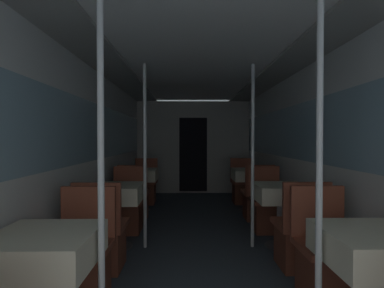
{
  "coord_description": "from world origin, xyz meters",
  "views": [
    {
      "loc": [
        -0.13,
        -1.06,
        1.26
      ],
      "look_at": [
        -0.08,
        2.44,
        1.2
      ],
      "focal_mm": 28.0,
      "sensor_mm": 36.0,
      "label": 1
    }
  ],
  "objects_px": {
    "dining_table_left_1": "(117,195)",
    "dining_table_left_2": "(140,176)",
    "support_pole_left_0": "(101,174)",
    "support_pole_left_1": "(145,156)",
    "dining_table_right_0": "(375,252)",
    "chair_left_far_1": "(127,211)",
    "chair_right_near_1": "(299,240)",
    "dining_table_left_0": "(44,254)",
    "chair_left_far_2": "(145,189)",
    "dining_table_right_1": "(280,195)",
    "chair_right_far_1": "(267,211)",
    "chair_left_near_1": "(102,241)",
    "chair_right_far_0": "(327,265)",
    "support_pole_right_0": "(319,173)",
    "chair_left_near_2": "(134,202)",
    "dining_table_right_2": "(249,176)",
    "support_pole_right_1": "(253,156)",
    "chair_right_far_2": "(243,189)",
    "chair_left_far_0": "(81,267)",
    "chair_right_near_2": "(257,202)"
  },
  "relations": [
    {
      "from": "dining_table_left_1",
      "to": "dining_table_left_2",
      "type": "bearing_deg",
      "value": 90.0
    },
    {
      "from": "support_pole_left_0",
      "to": "dining_table_left_2",
      "type": "xyz_separation_m",
      "value": [
        -0.33,
        3.51,
        -0.46
      ]
    },
    {
      "from": "support_pole_left_1",
      "to": "dining_table_right_0",
      "type": "height_order",
      "value": "support_pole_left_1"
    },
    {
      "from": "chair_left_far_1",
      "to": "chair_right_near_1",
      "type": "bearing_deg",
      "value": 148.12
    },
    {
      "from": "dining_table_left_0",
      "to": "dining_table_right_0",
      "type": "distance_m",
      "value": 1.9
    },
    {
      "from": "chair_left_far_2",
      "to": "dining_table_right_1",
      "type": "xyz_separation_m",
      "value": [
        1.9,
        -2.35,
        0.33
      ]
    },
    {
      "from": "dining_table_left_1",
      "to": "chair_right_far_1",
      "type": "bearing_deg",
      "value": 17.27
    },
    {
      "from": "support_pole_left_1",
      "to": "dining_table_right_1",
      "type": "height_order",
      "value": "support_pole_left_1"
    },
    {
      "from": "chair_left_near_1",
      "to": "chair_right_far_0",
      "type": "xyz_separation_m",
      "value": [
        1.9,
        -0.57,
        0.0
      ]
    },
    {
      "from": "chair_left_far_1",
      "to": "support_pole_left_1",
      "type": "height_order",
      "value": "support_pole_left_1"
    },
    {
      "from": "chair_left_far_1",
      "to": "chair_right_far_0",
      "type": "height_order",
      "value": "same"
    },
    {
      "from": "support_pole_right_0",
      "to": "chair_left_near_1",
      "type": "bearing_deg",
      "value": 143.66
    },
    {
      "from": "chair_left_near_2",
      "to": "dining_table_right_2",
      "type": "relative_size",
      "value": 1.19
    },
    {
      "from": "dining_table_left_1",
      "to": "chair_left_far_2",
      "type": "xyz_separation_m",
      "value": [
        0.0,
        2.35,
        -0.33
      ]
    },
    {
      "from": "dining_table_right_0",
      "to": "chair_right_far_1",
      "type": "bearing_deg",
      "value": 90.0
    },
    {
      "from": "support_pole_right_1",
      "to": "chair_right_far_1",
      "type": "bearing_deg",
      "value": 61.07
    },
    {
      "from": "dining_table_left_2",
      "to": "chair_right_far_1",
      "type": "relative_size",
      "value": 0.84
    },
    {
      "from": "chair_left_near_1",
      "to": "dining_table_right_2",
      "type": "xyz_separation_m",
      "value": [
        1.9,
        2.35,
        0.33
      ]
    },
    {
      "from": "support_pole_left_0",
      "to": "chair_left_near_2",
      "type": "xyz_separation_m",
      "value": [
        -0.33,
        2.91,
        -0.79
      ]
    },
    {
      "from": "support_pole_left_0",
      "to": "chair_right_near_1",
      "type": "xyz_separation_m",
      "value": [
        1.58,
        1.16,
        -0.79
      ]
    },
    {
      "from": "dining_table_right_0",
      "to": "chair_right_far_2",
      "type": "height_order",
      "value": "chair_right_far_2"
    },
    {
      "from": "dining_table_right_1",
      "to": "dining_table_left_2",
      "type": "bearing_deg",
      "value": 137.38
    },
    {
      "from": "chair_right_far_1",
      "to": "chair_right_far_2",
      "type": "bearing_deg",
      "value": -90.0
    },
    {
      "from": "chair_left_far_0",
      "to": "dining_table_right_0",
      "type": "relative_size",
      "value": 1.19
    },
    {
      "from": "support_pole_left_1",
      "to": "dining_table_left_2",
      "type": "relative_size",
      "value": 2.92
    },
    {
      "from": "dining_table_left_2",
      "to": "chair_left_near_2",
      "type": "distance_m",
      "value": 0.68
    },
    {
      "from": "chair_left_near_2",
      "to": "chair_right_far_1",
      "type": "height_order",
      "value": "same"
    },
    {
      "from": "chair_left_near_1",
      "to": "chair_right_near_2",
      "type": "bearing_deg",
      "value": 42.62
    },
    {
      "from": "support_pole_left_0",
      "to": "support_pole_right_1",
      "type": "bearing_deg",
      "value": 54.51
    },
    {
      "from": "chair_left_far_0",
      "to": "chair_left_far_2",
      "type": "height_order",
      "value": "same"
    },
    {
      "from": "support_pole_left_1",
      "to": "chair_right_far_0",
      "type": "bearing_deg",
      "value": -36.34
    },
    {
      "from": "support_pole_left_0",
      "to": "dining_table_right_2",
      "type": "distance_m",
      "value": 3.87
    },
    {
      "from": "chair_left_far_0",
      "to": "support_pole_left_0",
      "type": "distance_m",
      "value": 1.04
    },
    {
      "from": "support_pole_left_0",
      "to": "support_pole_left_1",
      "type": "height_order",
      "value": "same"
    },
    {
      "from": "chair_left_far_1",
      "to": "support_pole_right_0",
      "type": "distance_m",
      "value": 2.93
    },
    {
      "from": "dining_table_left_2",
      "to": "chair_right_far_1",
      "type": "bearing_deg",
      "value": -31.35
    },
    {
      "from": "dining_table_left_1",
      "to": "support_pole_right_0",
      "type": "relative_size",
      "value": 0.34
    },
    {
      "from": "chair_right_far_1",
      "to": "dining_table_left_0",
      "type": "bearing_deg",
      "value": 50.92
    },
    {
      "from": "dining_table_right_0",
      "to": "support_pole_left_1",
      "type": "bearing_deg",
      "value": 131.98
    },
    {
      "from": "support_pole_left_0",
      "to": "chair_right_far_0",
      "type": "xyz_separation_m",
      "value": [
        1.58,
        0.59,
        -0.79
      ]
    },
    {
      "from": "chair_right_near_1",
      "to": "dining_table_right_2",
      "type": "bearing_deg",
      "value": 90.0
    },
    {
      "from": "chair_left_far_0",
      "to": "dining_table_left_2",
      "type": "relative_size",
      "value": 1.19
    },
    {
      "from": "chair_left_near_1",
      "to": "chair_left_far_1",
      "type": "height_order",
      "value": "same"
    },
    {
      "from": "dining_table_left_1",
      "to": "chair_right_far_2",
      "type": "bearing_deg",
      "value": 50.92
    },
    {
      "from": "dining_table_right_0",
      "to": "support_pole_right_0",
      "type": "relative_size",
      "value": 0.34
    },
    {
      "from": "chair_right_near_1",
      "to": "support_pole_right_1",
      "type": "xyz_separation_m",
      "value": [
        -0.33,
        0.59,
        0.79
      ]
    },
    {
      "from": "dining_table_left_2",
      "to": "support_pole_left_1",
      "type": "bearing_deg",
      "value": -79.42
    },
    {
      "from": "dining_table_right_2",
      "to": "dining_table_left_1",
      "type": "bearing_deg",
      "value": -137.38
    },
    {
      "from": "support_pole_right_1",
      "to": "chair_right_near_2",
      "type": "xyz_separation_m",
      "value": [
        0.33,
        1.16,
        -0.79
      ]
    },
    {
      "from": "dining_table_left_1",
      "to": "dining_table_left_2",
      "type": "relative_size",
      "value": 1.0
    }
  ]
}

